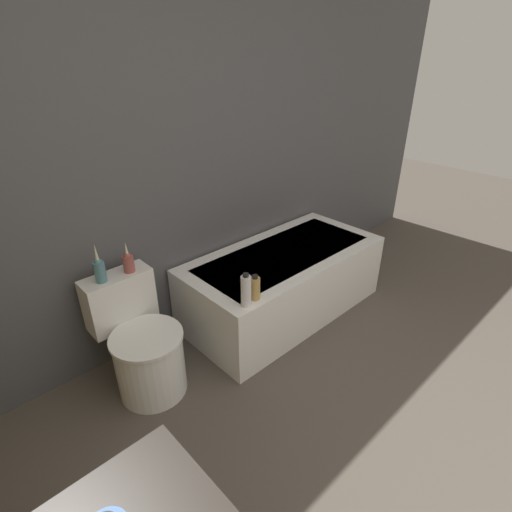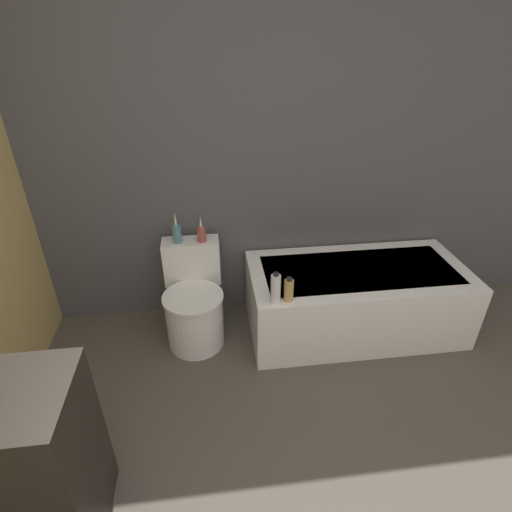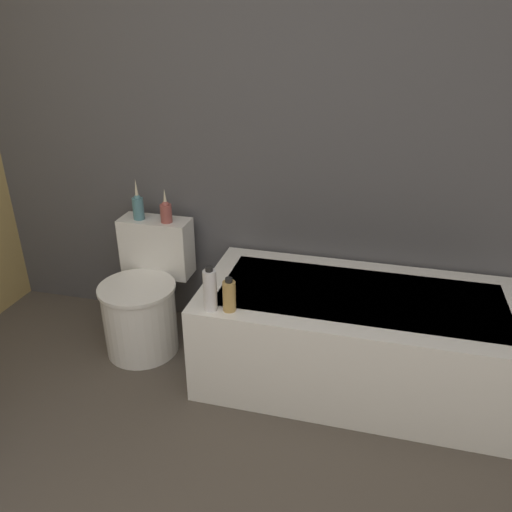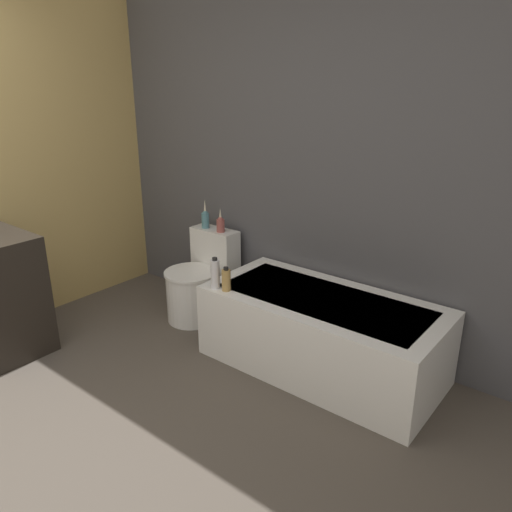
% 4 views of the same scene
% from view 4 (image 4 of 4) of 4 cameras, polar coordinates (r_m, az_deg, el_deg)
% --- Properties ---
extents(wall_back_tiled, '(6.40, 0.06, 2.60)m').
position_cam_4_polar(wall_back_tiled, '(3.81, 1.24, 11.30)').
color(wall_back_tiled, '#4C4C51').
rests_on(wall_back_tiled, ground_plane).
extents(bathtub, '(1.57, 0.75, 0.51)m').
position_cam_4_polar(bathtub, '(3.38, 7.49, -8.73)').
color(bathtub, white).
rests_on(bathtub, ground).
extents(toilet, '(0.42, 0.58, 0.70)m').
position_cam_4_polar(toilet, '(4.06, -6.65, -3.11)').
color(toilet, white).
rests_on(toilet, ground).
extents(vase_gold, '(0.06, 0.06, 0.24)m').
position_cam_4_polar(vase_gold, '(4.09, -5.82, 4.30)').
color(vase_gold, teal).
rests_on(vase_gold, toilet).
extents(vase_silver, '(0.07, 0.07, 0.20)m').
position_cam_4_polar(vase_silver, '(3.98, -4.08, 3.69)').
color(vase_silver, '#994C47').
rests_on(vase_silver, toilet).
extents(shampoo_bottle_tall, '(0.06, 0.06, 0.22)m').
position_cam_4_polar(shampoo_bottle_tall, '(3.37, -4.69, -2.04)').
color(shampoo_bottle_tall, silver).
rests_on(shampoo_bottle_tall, bathtub).
extents(shampoo_bottle_short, '(0.06, 0.06, 0.17)m').
position_cam_4_polar(shampoo_bottle_short, '(3.33, -3.43, -2.73)').
color(shampoo_bottle_short, tan).
rests_on(shampoo_bottle_short, bathtub).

